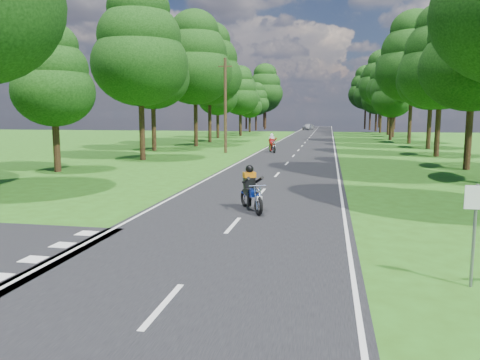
# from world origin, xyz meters

# --- Properties ---
(ground) EXTENTS (160.00, 160.00, 0.00)m
(ground) POSITION_xyz_m (0.00, 0.00, 0.00)
(ground) COLOR #285413
(ground) RESTS_ON ground
(main_road) EXTENTS (7.00, 140.00, 0.02)m
(main_road) POSITION_xyz_m (0.00, 50.00, 0.01)
(main_road) COLOR black
(main_road) RESTS_ON ground
(road_markings) EXTENTS (7.40, 140.00, 0.01)m
(road_markings) POSITION_xyz_m (-0.14, 48.13, 0.02)
(road_markings) COLOR silver
(road_markings) RESTS_ON main_road
(treeline) EXTENTS (40.00, 115.35, 14.78)m
(treeline) POSITION_xyz_m (1.43, 60.06, 8.25)
(treeline) COLOR black
(treeline) RESTS_ON ground
(telegraph_pole) EXTENTS (1.20, 0.26, 8.00)m
(telegraph_pole) POSITION_xyz_m (-6.00, 28.00, 4.07)
(telegraph_pole) COLOR #382616
(telegraph_pole) RESTS_ON ground
(road_sign) EXTENTS (0.45, 0.07, 2.00)m
(road_sign) POSITION_xyz_m (5.50, -2.01, 1.34)
(road_sign) COLOR slate
(road_sign) RESTS_ON ground
(rider_near_blue) EXTENTS (1.42, 1.96, 1.57)m
(rider_near_blue) POSITION_xyz_m (0.19, 4.18, 0.80)
(rider_near_blue) COLOR navy
(rider_near_blue) RESTS_ON main_road
(rider_far_red) EXTENTS (1.27, 2.08, 1.64)m
(rider_far_red) POSITION_xyz_m (-2.07, 28.98, 0.84)
(rider_far_red) COLOR #9A240B
(rider_far_red) RESTS_ON main_road
(distant_car) EXTENTS (2.81, 4.38, 1.39)m
(distant_car) POSITION_xyz_m (-1.65, 90.29, 0.71)
(distant_car) COLOR #B0B3B7
(distant_car) RESTS_ON main_road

